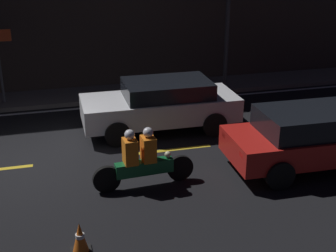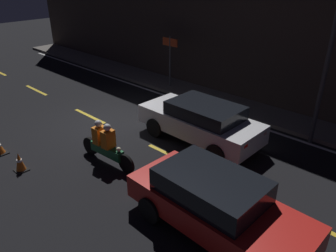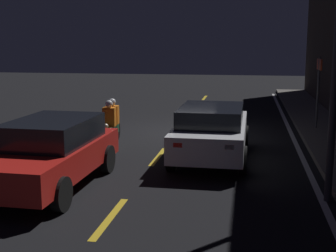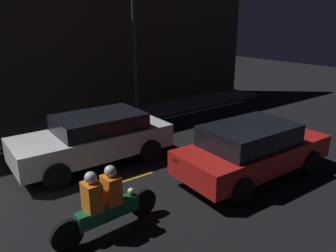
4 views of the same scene
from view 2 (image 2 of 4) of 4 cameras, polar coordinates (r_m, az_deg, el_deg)
name	(u,v)px [view 2 (image 2 of 4)]	position (r m, az deg, el deg)	size (l,w,h in m)	color
ground_plane	(105,123)	(12.92, -10.96, 0.45)	(56.00, 56.00, 0.00)	black
raised_curb	(186,90)	(15.98, 3.21, 6.25)	(28.00, 1.68, 0.14)	#605B56
building_front	(203,4)	(15.89, 6.03, 20.32)	(28.00, 0.30, 7.85)	#382D28
lane_dash_b	(36,90)	(17.40, -21.96, 5.80)	(2.00, 0.14, 0.01)	gold
lane_dash_c	(90,116)	(13.68, -13.48, 1.70)	(2.00, 0.14, 0.01)	gold
lane_dash_d	(171,155)	(10.58, 0.54, -5.14)	(2.00, 0.14, 0.01)	gold
lane_dash_e	(310,223)	(8.78, 23.53, -15.19)	(2.00, 0.14, 0.01)	gold
lane_solid_kerb	(171,97)	(15.23, 0.54, 5.00)	(25.20, 0.14, 0.01)	silver
sedan_white	(201,121)	(11.15, 5.72, 0.96)	(4.32, 1.90, 1.42)	silver
taxi_red	(215,203)	(7.52, 8.25, -13.13)	(4.28, 1.93, 1.43)	red
motorcycle	(105,144)	(10.09, -10.87, -3.14)	(2.27, 0.40, 1.37)	black
traffic_cone_mid	(20,162)	(10.65, -24.43, -5.73)	(0.37, 0.37, 0.60)	black
shop_sign	(170,52)	(15.86, 0.35, 12.76)	(0.90, 0.08, 2.40)	#4C4C51
street_lamp	(330,49)	(11.27, 26.39, 11.93)	(0.28, 0.28, 5.76)	#333338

